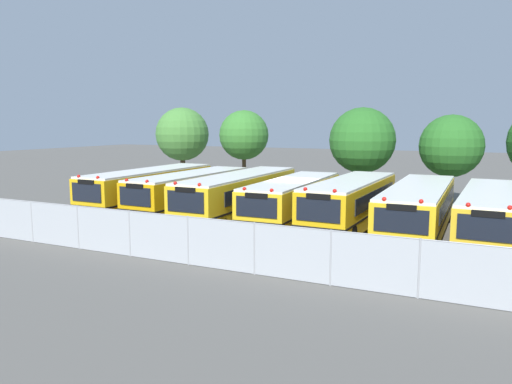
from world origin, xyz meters
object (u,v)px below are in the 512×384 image
Objects in this scene: school_bus_2 at (240,194)px; school_bus_3 at (293,199)px; school_bus_1 at (191,191)px; tree_1 at (243,134)px; traffic_cone at (425,274)px; school_bus_0 at (150,187)px; tree_2 at (361,140)px; school_bus_4 at (351,202)px; school_bus_6 at (491,214)px; school_bus_5 at (419,207)px; tree_3 at (451,146)px; tree_0 at (183,133)px.

school_bus_2 is 1.12× the size of school_bus_3.
school_bus_2 reaches higher than school_bus_1.
traffic_cone is (16.25, -17.91, -4.31)m from tree_1.
school_bus_0 is 14.60m from tree_2.
school_bus_4 is 0.93× the size of school_bus_6.
tree_3 is at bearing -94.36° from school_bus_5.
tree_2 is at bearing -169.84° from tree_3.
school_bus_0 is 0.96× the size of school_bus_2.
school_bus_5 is at bearing -60.14° from tree_2.
tree_1 is at bearing -35.13° from school_bus_5.
school_bus_2 is 13.07m from school_bus_6.
school_bus_1 is 1.04× the size of school_bus_4.
school_bus_6 is 1.64× the size of tree_2.
school_bus_1 is 1.52× the size of tree_0.
school_bus_4 is at bearing -32.90° from tree_0.
tree_0 reaches higher than school_bus_4.
traffic_cone is at bearing 123.52° from school_bus_4.
tree_3 is at bearing -143.50° from school_bus_1.
school_bus_5 is at bearing -5.67° from school_bus_6.
school_bus_3 is 13.81m from tree_1.
tree_2 reaches higher than tree_1.
tree_1 is at bearing 132.22° from traffic_cone.
school_bus_4 reaches higher than school_bus_2.
school_bus_0 is 1.82× the size of tree_3.
school_bus_5 is at bearing -172.61° from school_bus_4.
school_bus_0 is at bearing -0.24° from school_bus_1.
school_bus_4 is at bearing 177.85° from school_bus_2.
school_bus_0 reaches higher than school_bus_1.
school_bus_6 is 12.76m from tree_2.
tree_3 is (7.18, 9.99, 2.62)m from school_bus_3.
school_bus_6 reaches higher than school_bus_3.
tree_0 is (-24.65, 11.79, 3.27)m from school_bus_6.
tree_1 is (-8.45, 10.43, 3.25)m from school_bus_3.
school_bus_0 is 19.59m from school_bus_6.
school_bus_1 is at bearing -54.27° from tree_0.
tree_3 is (22.06, -1.53, -0.66)m from tree_0.
tree_2 is (9.92, -1.46, -0.31)m from tree_1.
tree_2 is at bearing -141.93° from school_bus_0.
tree_2 reaches higher than school_bus_5.
school_bus_1 is 0.91× the size of school_bus_5.
school_bus_1 is at bearing -2.49° from school_bus_3.
school_bus_4 is 16.12m from tree_1.
traffic_cone is at bearing 98.71° from school_bus_5.
school_bus_4 is at bearing 5.26° from school_bus_5.
tree_0 is at bearing -28.65° from school_bus_5.
school_bus_0 reaches higher than school_bus_5.
tree_1 reaches higher than school_bus_3.
school_bus_5 is at bearing -93.69° from tree_3.
tree_0 is (-14.88, 11.52, 3.28)m from school_bus_3.
traffic_cone is (17.61, -7.65, -1.13)m from school_bus_0.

